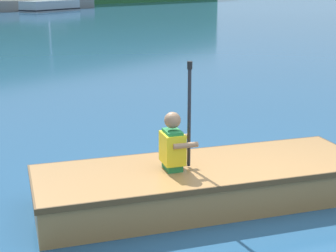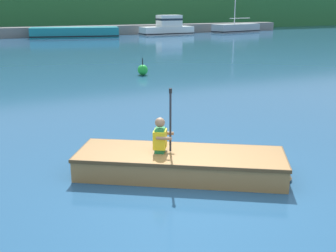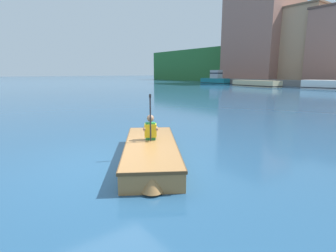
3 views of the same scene
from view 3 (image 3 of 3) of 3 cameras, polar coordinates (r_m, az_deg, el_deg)
The scene contains 7 objects.
ground_plane at distance 5.97m, azimuth -11.72°, elevation -8.50°, with size 300.00×300.00×0.00m, color navy.
waterfront_warehouse_left at distance 55.29m, azimuth 19.73°, elevation 18.18°, with size 11.07×10.86×17.97m.
waterfront_office_block_center at distance 52.49m, azimuth 26.36°, elevation 15.13°, with size 9.33×7.60×12.63m.
moored_boat_dock_west_inner at distance 40.88m, azimuth 18.60°, elevation 8.74°, with size 7.43×2.80×0.91m.
moored_boat_dock_east_end at distance 48.46m, azimuth 10.23°, elevation 9.99°, with size 5.40×2.26×2.44m.
rowboat_foreground at distance 6.09m, azimuth -3.74°, elevation -5.53°, with size 3.66×2.94×0.41m.
person_paddler at distance 6.36m, azimuth -3.83°, elevation -0.58°, with size 0.45×0.45×1.12m.
Camera 3 is at (5.09, -2.35, 2.02)m, focal length 28.00 mm.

